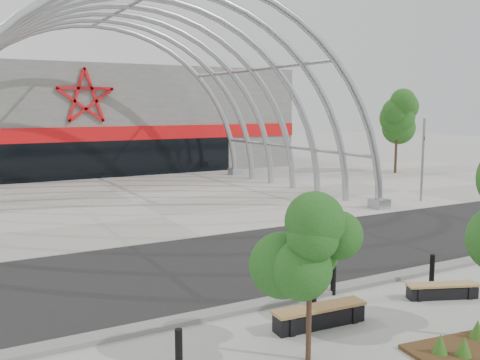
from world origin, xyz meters
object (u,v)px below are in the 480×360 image
bench_1 (442,291)px  bollard_2 (333,278)px  bench_0 (319,316)px  signal_pole (423,159)px  street_tree_0 (310,241)px

bench_1 → bollard_2: 2.86m
bench_0 → signal_pole: bearing=35.6°
bench_1 → bollard_2: (-2.36, 1.59, 0.26)m
bench_0 → bollard_2: (1.59, 1.50, 0.22)m
bollard_2 → street_tree_0: bearing=-135.8°
street_tree_0 → bench_0: bearing=45.4°
bench_0 → bollard_2: bollard_2 is taller
signal_pole → bench_1: 15.13m
street_tree_0 → bench_1: (5.14, 1.11, -2.24)m
bench_1 → signal_pole: bearing=44.8°
bench_1 → bench_0: bearing=178.6°
signal_pole → bench_1: signal_pole is taller
signal_pole → street_tree_0: signal_pole is taller
street_tree_0 → bench_1: size_ratio=1.77×
street_tree_0 → bench_0: street_tree_0 is taller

